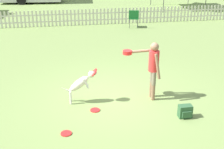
{
  "coord_description": "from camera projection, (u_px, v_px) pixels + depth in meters",
  "views": [
    {
      "loc": [
        -1.45,
        -7.77,
        3.98
      ],
      "look_at": [
        -0.18,
        -0.17,
        0.77
      ],
      "focal_mm": 50.0,
      "sensor_mm": 36.0,
      "label": 1
    }
  ],
  "objects": [
    {
      "name": "leaping_dog",
      "position": [
        81.0,
        83.0,
        8.33
      ],
      "size": [
        1.0,
        0.28,
        0.96
      ],
      "rotation": [
        0.0,
        0.0,
        -1.61
      ],
      "color": "beige",
      "rests_on": "ground_plane"
    },
    {
      "name": "folding_chair_blue_left",
      "position": [
        134.0,
        17.0,
        15.99
      ],
      "size": [
        0.61,
        0.62,
        0.93
      ],
      "rotation": [
        0.0,
        0.0,
        2.92
      ],
      "color": "#333338",
      "rests_on": "ground_plane"
    },
    {
      "name": "handler_person",
      "position": [
        151.0,
        64.0,
        8.38
      ],
      "size": [
        0.94,
        0.69,
        1.62
      ],
      "rotation": [
        0.0,
        0.0,
        1.53
      ],
      "color": "#8C664C",
      "rests_on": "ground_plane"
    },
    {
      "name": "picket_fence",
      "position": [
        88.0,
        17.0,
        16.63
      ],
      "size": [
        27.71,
        0.04,
        0.85
      ],
      "color": "beige",
      "rests_on": "ground_plane"
    },
    {
      "name": "frisbee_near_dog",
      "position": [
        66.0,
        133.0,
        7.1
      ],
      "size": [
        0.25,
        0.25,
        0.02
      ],
      "color": "red",
      "rests_on": "ground_plane"
    },
    {
      "name": "frisbee_near_handler",
      "position": [
        95.0,
        110.0,
        8.1
      ],
      "size": [
        0.25,
        0.25,
        0.02
      ],
      "color": "red",
      "rests_on": "ground_plane"
    },
    {
      "name": "backpack_on_grass",
      "position": [
        185.0,
        111.0,
        7.74
      ],
      "size": [
        0.33,
        0.24,
        0.32
      ],
      "color": "#2D5633",
      "rests_on": "ground_plane"
    },
    {
      "name": "ground_plane",
      "position": [
        117.0,
        97.0,
        8.83
      ],
      "size": [
        240.0,
        240.0,
        0.0
      ],
      "primitive_type": "plane",
      "color": "olive"
    }
  ]
}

